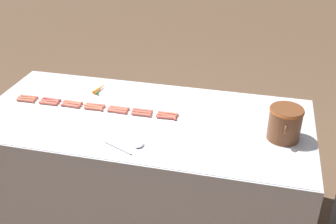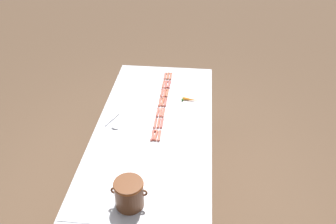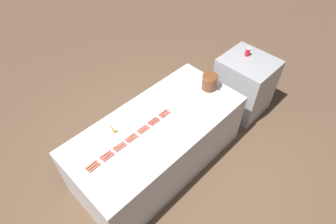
{
  "view_description": "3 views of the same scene",
  "coord_description": "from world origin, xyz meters",
  "px_view_note": "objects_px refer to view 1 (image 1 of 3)",
  "views": [
    {
      "loc": [
        2.39,
        0.76,
        2.33
      ],
      "look_at": [
        0.08,
        0.2,
        0.98
      ],
      "focal_mm": 44.34,
      "sensor_mm": 36.0,
      "label": 1
    },
    {
      "loc": [
        -0.4,
        2.62,
        2.9
      ],
      "look_at": [
        -0.12,
        -0.14,
        0.93
      ],
      "focal_mm": 37.9,
      "sensor_mm": 36.0,
      "label": 2
    },
    {
      "loc": [
        1.66,
        -1.49,
        3.43
      ],
      "look_at": [
        -0.02,
        0.21,
        0.89
      ],
      "focal_mm": 29.48,
      "sensor_mm": 36.0,
      "label": 3
    }
  ],
  "objects_px": {
    "hot_dog_8": "(50,101)",
    "hot_dog_16": "(70,106)",
    "hot_dog_5": "(143,110)",
    "hot_dog_6": "(168,113)",
    "hot_dog_11": "(118,109)",
    "hot_dog_12": "(142,112)",
    "hot_dog_18": "(117,112)",
    "hot_dog_0": "(29,97)",
    "hot_dog_9": "(72,104)",
    "hot_dog_10": "(94,107)",
    "hot_dog_4": "(120,108)",
    "bean_pot": "(285,122)",
    "hot_dog_13": "(167,115)",
    "hot_dog_20": "(166,117)",
    "hot_dog_19": "(141,115)",
    "hot_dog_2": "(73,102)",
    "carrot": "(100,88)",
    "hot_dog_7": "(27,98)",
    "hot_dog_1": "(52,99)",
    "hot_dog_3": "(96,105)",
    "hot_dog_14": "(25,100)",
    "serving_spoon": "(132,146)",
    "hot_dog_17": "(93,109)",
    "hot_dog_15": "(48,103)"
  },
  "relations": [
    {
      "from": "hot_dog_9",
      "to": "hot_dog_14",
      "type": "bearing_deg",
      "value": -84.65
    },
    {
      "from": "hot_dog_6",
      "to": "hot_dog_12",
      "type": "distance_m",
      "value": 0.19
    },
    {
      "from": "hot_dog_20",
      "to": "serving_spoon",
      "type": "height_order",
      "value": "hot_dog_20"
    },
    {
      "from": "hot_dog_10",
      "to": "hot_dog_12",
      "type": "bearing_deg",
      "value": 90.3
    },
    {
      "from": "hot_dog_19",
      "to": "bean_pot",
      "type": "distance_m",
      "value": 0.97
    },
    {
      "from": "hot_dog_3",
      "to": "bean_pot",
      "type": "xyz_separation_m",
      "value": [
        0.12,
        1.33,
        0.11
      ]
    },
    {
      "from": "hot_dog_4",
      "to": "hot_dog_19",
      "type": "relative_size",
      "value": 1.0
    },
    {
      "from": "hot_dog_11",
      "to": "hot_dog_2",
      "type": "bearing_deg",
      "value": -94.19
    },
    {
      "from": "hot_dog_2",
      "to": "hot_dog_13",
      "type": "xyz_separation_m",
      "value": [
        0.03,
        0.72,
        0.0
      ]
    },
    {
      "from": "hot_dog_4",
      "to": "hot_dog_16",
      "type": "bearing_deg",
      "value": -81.33
    },
    {
      "from": "hot_dog_4",
      "to": "hot_dog_10",
      "type": "xyz_separation_m",
      "value": [
        0.03,
        -0.19,
        0.0
      ]
    },
    {
      "from": "hot_dog_8",
      "to": "hot_dog_11",
      "type": "height_order",
      "value": "same"
    },
    {
      "from": "hot_dog_15",
      "to": "hot_dog_20",
      "type": "relative_size",
      "value": 1.0
    },
    {
      "from": "hot_dog_4",
      "to": "hot_dog_18",
      "type": "distance_m",
      "value": 0.06
    },
    {
      "from": "hot_dog_9",
      "to": "hot_dog_4",
      "type": "bearing_deg",
      "value": 93.9
    },
    {
      "from": "hot_dog_14",
      "to": "bean_pot",
      "type": "distance_m",
      "value": 1.87
    },
    {
      "from": "hot_dog_10",
      "to": "hot_dog_11",
      "type": "bearing_deg",
      "value": 89.94
    },
    {
      "from": "hot_dog_13",
      "to": "hot_dog_20",
      "type": "relative_size",
      "value": 1.0
    },
    {
      "from": "hot_dog_16",
      "to": "bean_pot",
      "type": "bearing_deg",
      "value": 87.7
    },
    {
      "from": "hot_dog_12",
      "to": "hot_dog_18",
      "type": "height_order",
      "value": "same"
    },
    {
      "from": "hot_dog_5",
      "to": "hot_dog_7",
      "type": "distance_m",
      "value": 0.9
    },
    {
      "from": "hot_dog_7",
      "to": "hot_dog_17",
      "type": "height_order",
      "value": "same"
    },
    {
      "from": "hot_dog_6",
      "to": "hot_dog_14",
      "type": "xyz_separation_m",
      "value": [
        0.06,
        -1.08,
        0.0
      ]
    },
    {
      "from": "hot_dog_9",
      "to": "hot_dog_20",
      "type": "distance_m",
      "value": 0.72
    },
    {
      "from": "hot_dog_3",
      "to": "hot_dog_1",
      "type": "bearing_deg",
      "value": -90.47
    },
    {
      "from": "hot_dog_9",
      "to": "hot_dog_10",
      "type": "distance_m",
      "value": 0.17
    },
    {
      "from": "hot_dog_0",
      "to": "hot_dog_18",
      "type": "height_order",
      "value": "same"
    },
    {
      "from": "hot_dog_2",
      "to": "hot_dog_8",
      "type": "relative_size",
      "value": 1.0
    },
    {
      "from": "hot_dog_1",
      "to": "carrot",
      "type": "height_order",
      "value": "carrot"
    },
    {
      "from": "hot_dog_14",
      "to": "hot_dog_17",
      "type": "bearing_deg",
      "value": 90.33
    },
    {
      "from": "hot_dog_9",
      "to": "hot_dog_13",
      "type": "xyz_separation_m",
      "value": [
        0.0,
        0.72,
        0.0
      ]
    },
    {
      "from": "hot_dog_18",
      "to": "hot_dog_20",
      "type": "xyz_separation_m",
      "value": [
        -0.0,
        0.36,
        0.0
      ]
    },
    {
      "from": "hot_dog_8",
      "to": "serving_spoon",
      "type": "bearing_deg",
      "value": 61.96
    },
    {
      "from": "hot_dog_12",
      "to": "hot_dog_5",
      "type": "bearing_deg",
      "value": -172.92
    },
    {
      "from": "hot_dog_4",
      "to": "bean_pot",
      "type": "height_order",
      "value": "bean_pot"
    },
    {
      "from": "hot_dog_3",
      "to": "hot_dog_9",
      "type": "height_order",
      "value": "same"
    },
    {
      "from": "hot_dog_10",
      "to": "hot_dog_13",
      "type": "height_order",
      "value": "same"
    },
    {
      "from": "hot_dog_17",
      "to": "hot_dog_20",
      "type": "height_order",
      "value": "same"
    },
    {
      "from": "hot_dog_2",
      "to": "hot_dog_10",
      "type": "height_order",
      "value": "same"
    },
    {
      "from": "hot_dog_12",
      "to": "hot_dog_10",
      "type": "bearing_deg",
      "value": -89.7
    },
    {
      "from": "hot_dog_5",
      "to": "hot_dog_6",
      "type": "xyz_separation_m",
      "value": [
        0.0,
        0.19,
        0.0
      ]
    },
    {
      "from": "hot_dog_11",
      "to": "carrot",
      "type": "bearing_deg",
      "value": -137.83
    },
    {
      "from": "hot_dog_10",
      "to": "hot_dog_16",
      "type": "xyz_separation_m",
      "value": [
        0.03,
        -0.17,
        0.0
      ]
    },
    {
      "from": "hot_dog_8",
      "to": "hot_dog_16",
      "type": "bearing_deg",
      "value": 81.38
    },
    {
      "from": "hot_dog_1",
      "to": "bean_pot",
      "type": "relative_size",
      "value": 0.57
    },
    {
      "from": "hot_dog_6",
      "to": "bean_pot",
      "type": "bearing_deg",
      "value": 81.38
    },
    {
      "from": "hot_dog_12",
      "to": "hot_dog_1",
      "type": "bearing_deg",
      "value": -92.28
    },
    {
      "from": "hot_dog_10",
      "to": "carrot",
      "type": "height_order",
      "value": "carrot"
    },
    {
      "from": "hot_dog_16",
      "to": "carrot",
      "type": "relative_size",
      "value": 0.84
    },
    {
      "from": "hot_dog_1",
      "to": "hot_dog_18",
      "type": "bearing_deg",
      "value": 83.7
    }
  ]
}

